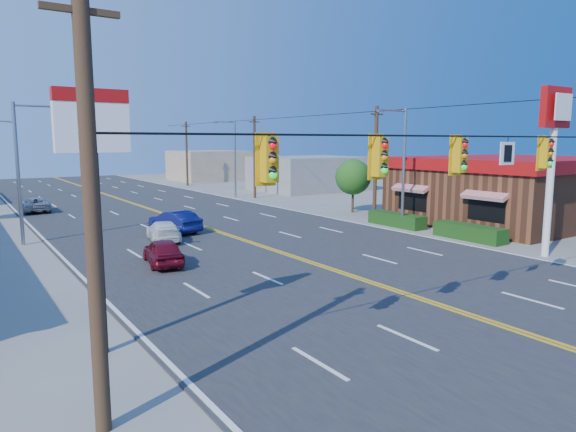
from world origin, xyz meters
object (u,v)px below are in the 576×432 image
kfc (510,189)px  car_magenta (163,253)px  kfc_pylon (553,137)px  car_blue (175,222)px  signal_span (481,172)px  car_silver (36,205)px  pizza_hut_sign (94,167)px  car_white (163,232)px

kfc → car_magenta: (-25.97, 0.83, -1.75)m
kfc_pylon → car_blue: kfc_pylon is taller
signal_span → car_blue: size_ratio=5.75×
car_silver → kfc_pylon: bearing=123.4°
signal_span → car_blue: 21.48m
pizza_hut_sign → car_blue: pizza_hut_sign is taller
pizza_hut_sign → car_magenta: (4.93, 8.83, -4.55)m
signal_span → car_white: 19.39m
signal_span → pizza_hut_sign: 11.60m
pizza_hut_sign → car_magenta: bearing=60.8°
kfc → car_blue: (-22.25, 8.95, -1.68)m
kfc_pylon → car_blue: (-13.35, 16.95, -5.35)m
car_blue → car_silver: size_ratio=0.97×
car_magenta → car_white: (2.07, 5.68, -0.05)m
kfc → car_white: (-23.90, 6.51, -1.80)m
car_blue → car_silver: bearing=-80.0°
kfc → car_magenta: size_ratio=4.40×
car_magenta → car_silver: car_magenta is taller
signal_span → car_blue: bearing=96.1°
car_white → car_silver: (-4.44, 17.90, 0.02)m
kfc_pylon → car_white: 21.57m
kfc_pylon → pizza_hut_sign: size_ratio=1.24×
pizza_hut_sign → car_white: bearing=64.2°
signal_span → car_white: bearing=101.8°
car_white → car_silver: 18.44m
pizza_hut_sign → car_silver: size_ratio=1.57×
signal_span → kfc_pylon: signal_span is taller
kfc_pylon → kfc: bearing=42.0°
car_silver → car_magenta: bearing=98.2°
kfc_pylon → car_white: kfc_pylon is taller
signal_span → car_magenta: (-5.95, 12.83, -4.25)m
signal_span → pizza_hut_sign: size_ratio=3.55×
car_white → car_silver: car_silver is taller
kfc → pizza_hut_sign: (-30.90, -8.00, 2.80)m
car_magenta → car_blue: bearing=-104.9°
kfc_pylon → car_white: (-15.00, 14.51, -5.46)m
signal_span → kfc_pylon: 11.87m
kfc → kfc_pylon: size_ratio=1.92×
pizza_hut_sign → car_magenta: pizza_hut_sign is taller
signal_span → car_blue: signal_span is taller
car_white → signal_span: bearing=113.3°
kfc → pizza_hut_sign: 32.04m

